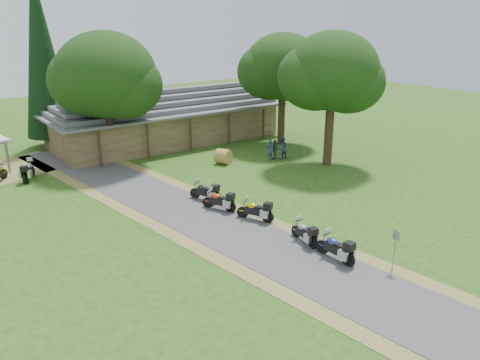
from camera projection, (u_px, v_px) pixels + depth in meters
ground at (290, 259)px, 22.32m from camera, size 120.00×120.00×0.00m
driveway at (233, 232)px, 25.10m from camera, size 51.95×51.95×0.00m
lodge at (166, 115)px, 43.20m from camera, size 21.40×9.40×4.90m
motorcycle_row_a at (335, 247)px, 22.03m from camera, size 0.75×2.04×1.38m
motorcycle_row_b at (304, 231)px, 23.75m from camera, size 0.85×1.91×1.27m
motorcycle_row_c at (255, 209)px, 26.39m from camera, size 1.51×2.05×1.35m
motorcycle_row_d at (219, 200)px, 27.82m from camera, size 1.48×2.03×1.34m
motorcycle_row_e at (205, 191)px, 29.25m from camera, size 1.38×2.07×1.35m
motorcycle_carport_b at (28, 170)px, 33.13m from camera, size 1.62×2.17×1.44m
person_a at (270, 148)px, 37.70m from camera, size 0.67×0.55×2.05m
person_b at (282, 146)px, 38.04m from camera, size 0.62×0.46×2.12m
person_c at (275, 148)px, 37.96m from camera, size 0.62×0.66×1.89m
hay_bale at (223, 157)px, 36.84m from camera, size 1.54×1.50×1.18m
sign_post at (394, 251)px, 20.98m from camera, size 0.36×0.06×2.01m
oak_lodge_left at (108, 92)px, 35.68m from camera, size 7.65×7.65×11.09m
oak_lodge_right at (282, 82)px, 41.13m from camera, size 6.80×6.80×11.21m
oak_driveway at (332, 90)px, 34.92m from camera, size 6.88×6.88×11.67m
cedar_near at (43, 60)px, 39.45m from camera, size 4.10×4.10×15.19m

